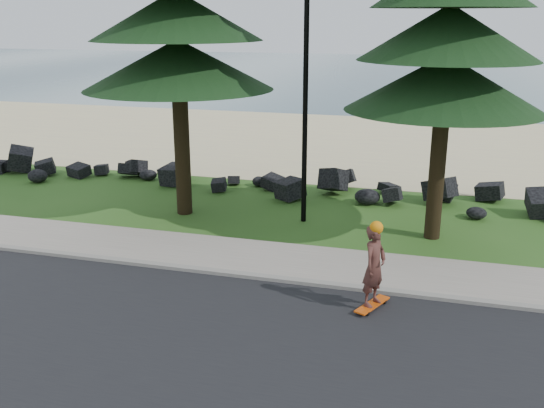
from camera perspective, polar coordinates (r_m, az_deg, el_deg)
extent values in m
plane|color=#2A551A|center=(14.11, 0.13, -5.67)|extent=(160.00, 160.00, 0.00)
cube|color=black|center=(10.31, -6.71, -15.03)|extent=(160.00, 7.00, 0.02)
cube|color=gray|center=(13.29, -0.90, -6.93)|extent=(160.00, 0.20, 0.10)
cube|color=gray|center=(14.27, 0.34, -5.22)|extent=(160.00, 2.00, 0.08)
cube|color=beige|center=(27.79, 8.07, 5.73)|extent=(160.00, 15.00, 0.01)
cube|color=#31515D|center=(63.86, 12.55, 11.98)|extent=(160.00, 58.00, 0.01)
cylinder|color=black|center=(16.17, 3.19, 11.94)|extent=(0.14, 0.14, 8.00)
cube|color=#C5460B|center=(12.18, 9.41, -9.32)|extent=(0.62, 0.98, 0.03)
imported|color=#4C2823|center=(11.84, 9.61, -5.76)|extent=(0.60, 0.70, 1.61)
sphere|color=orange|center=(11.56, 9.80, -2.22)|extent=(0.26, 0.26, 0.26)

